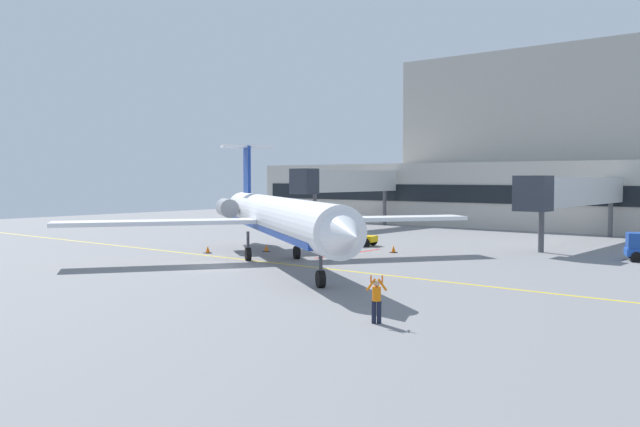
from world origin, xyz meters
The scene contains 11 objects.
ground centered at (0.00, 0.00, -0.05)m, with size 120.00×120.00×0.11m.
terminal_building centered at (-2.66, 48.25, 7.78)m, with size 58.67×15.28×20.56m.
jet_bridge_west centered at (-13.01, 30.62, 5.23)m, with size 2.40×17.35×6.63m.
jet_bridge_east centered at (13.07, 28.43, 4.48)m, with size 2.40×21.62×5.84m.
regional_jet centered at (1.24, 4.14, 3.06)m, with size 29.16×25.14×8.40m.
pushback_tractor centered at (-1.10, 16.27, 0.93)m, with size 3.31×2.23×2.07m.
fuel_tank centered at (-19.07, 28.06, 1.60)m, with size 8.03×3.50×2.88m.
marshaller centered at (17.74, -7.61, 0.95)m, with size 0.72×0.56×1.88m.
safety_cone_alpha centered at (4.54, 13.70, 0.25)m, with size 0.47×0.47×0.55m.
safety_cone_bravo centered at (-6.08, 4.51, 0.25)m, with size 0.47×0.47×0.55m.
safety_cone_charlie centered at (-3.44, 8.11, 0.25)m, with size 0.47×0.47×0.55m.
Camera 1 is at (32.53, -29.02, 5.67)m, focal length 37.77 mm.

